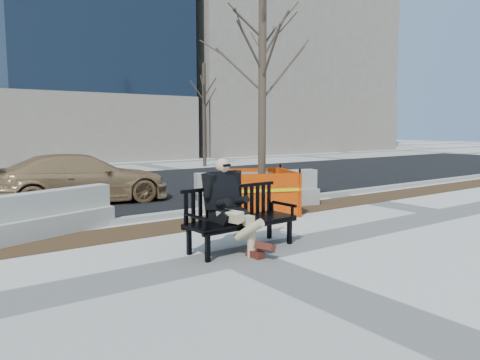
{
  "coord_description": "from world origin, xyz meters",
  "views": [
    {
      "loc": [
        -4.16,
        -5.88,
        2.09
      ],
      "look_at": [
        0.72,
        0.92,
        1.11
      ],
      "focal_mm": 34.14,
      "sensor_mm": 36.0,
      "label": 1
    }
  ],
  "objects_px": {
    "sedan": "(83,203)",
    "jersey_barrier_right": "(258,207)",
    "seated_man": "(227,251)",
    "jersey_barrier_left": "(40,237)",
    "tree_fence": "(262,213)",
    "bench": "(241,249)"
  },
  "relations": [
    {
      "from": "seated_man",
      "to": "jersey_barrier_right",
      "type": "height_order",
      "value": "seated_man"
    },
    {
      "from": "seated_man",
      "to": "jersey_barrier_left",
      "type": "height_order",
      "value": "seated_man"
    },
    {
      "from": "seated_man",
      "to": "jersey_barrier_right",
      "type": "xyz_separation_m",
      "value": [
        3.03,
        3.04,
        0.0
      ]
    },
    {
      "from": "seated_man",
      "to": "jersey_barrier_right",
      "type": "distance_m",
      "value": 4.29
    },
    {
      "from": "jersey_barrier_left",
      "to": "tree_fence",
      "type": "bearing_deg",
      "value": -25.41
    },
    {
      "from": "jersey_barrier_left",
      "to": "jersey_barrier_right",
      "type": "height_order",
      "value": "jersey_barrier_right"
    },
    {
      "from": "jersey_barrier_left",
      "to": "jersey_barrier_right",
      "type": "relative_size",
      "value": 0.92
    },
    {
      "from": "bench",
      "to": "seated_man",
      "type": "relative_size",
      "value": 1.29
    },
    {
      "from": "tree_fence",
      "to": "jersey_barrier_right",
      "type": "distance_m",
      "value": 0.84
    },
    {
      "from": "tree_fence",
      "to": "seated_man",
      "type": "bearing_deg",
      "value": -138.1
    },
    {
      "from": "jersey_barrier_left",
      "to": "jersey_barrier_right",
      "type": "bearing_deg",
      "value": -17.27
    },
    {
      "from": "tree_fence",
      "to": "jersey_barrier_left",
      "type": "height_order",
      "value": "tree_fence"
    },
    {
      "from": "tree_fence",
      "to": "jersey_barrier_left",
      "type": "bearing_deg",
      "value": 173.22
    },
    {
      "from": "jersey_barrier_right",
      "to": "tree_fence",
      "type": "bearing_deg",
      "value": -105.89
    },
    {
      "from": "sedan",
      "to": "jersey_barrier_right",
      "type": "xyz_separation_m",
      "value": [
        3.51,
        -3.32,
        0.0
      ]
    },
    {
      "from": "seated_man",
      "to": "tree_fence",
      "type": "relative_size",
      "value": 0.28
    },
    {
      "from": "bench",
      "to": "seated_man",
      "type": "xyz_separation_m",
      "value": [
        -0.28,
        0.04,
        0.0
      ]
    },
    {
      "from": "sedan",
      "to": "jersey_barrier_left",
      "type": "height_order",
      "value": "sedan"
    },
    {
      "from": "bench",
      "to": "sedan",
      "type": "bearing_deg",
      "value": 93.76
    },
    {
      "from": "tree_fence",
      "to": "sedan",
      "type": "height_order",
      "value": "tree_fence"
    },
    {
      "from": "bench",
      "to": "tree_fence",
      "type": "height_order",
      "value": "tree_fence"
    },
    {
      "from": "seated_man",
      "to": "jersey_barrier_left",
      "type": "bearing_deg",
      "value": 125.73
    }
  ]
}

